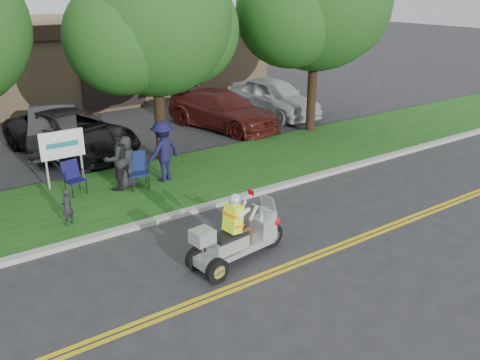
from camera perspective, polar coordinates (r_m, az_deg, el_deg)
ground at (r=11.57m, az=5.49°, el=-7.98°), size 120.00×120.00×0.00m
centerline_near at (r=11.20m, az=7.43°, el=-9.11°), size 60.00×0.10×0.01m
centerline_far at (r=11.30m, az=6.88°, el=-8.78°), size 60.00×0.10×0.01m
curb at (r=13.74m, az=-2.72°, el=-2.68°), size 60.00×0.25×0.12m
grass_verge at (r=15.47m, az=-7.00°, el=-0.03°), size 60.00×4.00×0.10m
commercial_building at (r=28.19m, az=-17.26°, el=12.97°), size 18.00×8.20×4.00m
tree_mid at (r=16.54m, az=-9.45°, el=16.84°), size 5.88×4.80×7.05m
tree_right at (r=20.07m, az=8.65°, el=19.32°), size 6.86×5.60×8.07m
business_sign at (r=15.33m, az=-19.33°, el=3.46°), size 1.25×0.06×1.75m
trike_scooter at (r=10.83m, az=-0.40°, el=-6.66°), size 2.47×0.87×1.61m
lawn_chair_a at (r=14.84m, az=-11.45°, el=1.38°), size 0.67×0.68×1.04m
lawn_chair_b at (r=14.87m, az=-18.28°, el=0.50°), size 0.58×0.59×0.94m
spectator_adult_mid at (r=14.72m, az=-13.68°, el=2.35°), size 1.06×0.94×1.81m
spectator_chair_a at (r=15.14m, az=-8.64°, el=3.25°), size 1.31×0.98×1.81m
spectator_chair_b at (r=14.83m, az=-12.71°, el=2.01°), size 0.83×0.63×1.53m
child_left at (r=12.99m, az=-18.85°, el=-2.90°), size 0.40×0.35×0.93m
parked_car_left at (r=19.49m, az=-20.11°, el=5.47°), size 2.88×4.85×1.51m
parked_car_mid at (r=18.69m, az=-18.40°, el=5.04°), size 3.96×5.94×1.51m
parked_car_right at (r=21.08m, az=-1.99°, el=7.87°), size 3.26×5.53×1.50m
parked_car_far_right at (r=23.20m, az=3.84°, el=9.30°), size 2.02×4.94×1.68m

